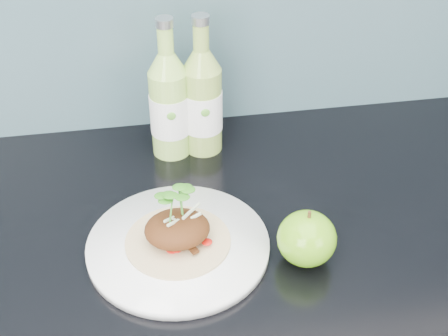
{
  "coord_description": "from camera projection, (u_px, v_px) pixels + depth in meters",
  "views": [
    {
      "loc": [
        -0.13,
        0.93,
        1.56
      ],
      "look_at": [
        -0.0,
        1.68,
        1.0
      ],
      "focal_mm": 50.0,
      "sensor_mm": 36.0,
      "label": 1
    }
  ],
  "objects": [
    {
      "name": "green_apple",
      "position": [
        307.0,
        239.0,
        0.9
      ],
      "size": [
        0.11,
        0.11,
        0.09
      ],
      "rotation": [
        0.0,
        0.0,
        0.25
      ],
      "color": "#469410",
      "rests_on": "kitchen_counter"
    },
    {
      "name": "cider_bottle_left",
      "position": [
        169.0,
        105.0,
        1.09
      ],
      "size": [
        0.09,
        0.09,
        0.26
      ],
      "rotation": [
        0.0,
        0.0,
        0.33
      ],
      "color": "#97C753",
      "rests_on": "kitchen_counter"
    },
    {
      "name": "pork_taco",
      "position": [
        177.0,
        228.0,
        0.91
      ],
      "size": [
        0.16,
        0.16,
        0.1
      ],
      "color": "tan",
      "rests_on": "dinner_plate"
    },
    {
      "name": "dinner_plate",
      "position": [
        178.0,
        246.0,
        0.94
      ],
      "size": [
        0.35,
        0.35,
        0.02
      ],
      "color": "white",
      "rests_on": "kitchen_counter"
    },
    {
      "name": "cider_bottle_right",
      "position": [
        203.0,
        101.0,
        1.1
      ],
      "size": [
        0.09,
        0.09,
        0.26
      ],
      "rotation": [
        0.0,
        0.0,
        -0.26
      ],
      "color": "#89A946",
      "rests_on": "kitchen_counter"
    }
  ]
}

